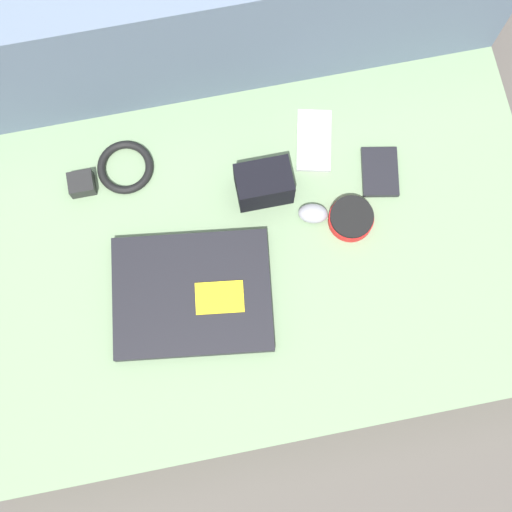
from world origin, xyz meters
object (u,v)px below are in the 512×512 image
speaker_puck (351,218)px  camera_pouch (264,184)px  computer_mouse (313,213)px  phone_silver (314,141)px  charger_brick (82,184)px  phone_black (380,172)px  laptop (192,294)px

speaker_puck → camera_pouch: (-0.15, 0.09, 0.03)m
computer_mouse → camera_pouch: size_ratio=0.62×
phone_silver → charger_brick: bearing=-166.3°
speaker_puck → phone_silver: (-0.03, 0.18, -0.01)m
computer_mouse → phone_silver: computer_mouse is taller
phone_silver → charger_brick: size_ratio=2.89×
speaker_puck → camera_pouch: 0.18m
computer_mouse → phone_black: size_ratio=0.59×
computer_mouse → charger_brick: bearing=177.0°
computer_mouse → camera_pouch: 0.11m
camera_pouch → charger_brick: camera_pouch is taller
speaker_puck → charger_brick: same height
speaker_puck → camera_pouch: bearing=149.0°
speaker_puck → phone_black: 0.12m
phone_black → camera_pouch: camera_pouch is taller
phone_silver → charger_brick: charger_brick is taller
phone_silver → phone_black: bearing=-25.5°
computer_mouse → phone_silver: 0.16m
phone_silver → charger_brick: 0.47m
charger_brick → speaker_puck: bearing=-18.7°
computer_mouse → speaker_puck: size_ratio=0.76×
phone_silver → computer_mouse: bearing=-90.0°
computer_mouse → phone_silver: size_ratio=0.47×
computer_mouse → phone_black: bearing=37.8°
laptop → computer_mouse: 0.28m
charger_brick → phone_silver: bearing=0.7°
laptop → computer_mouse: same height
charger_brick → phone_black: bearing=-8.3°
computer_mouse → speaker_puck: (0.07, -0.02, 0.00)m
phone_black → charger_brick: 0.59m
laptop → charger_brick: 0.31m
computer_mouse → phone_silver: bearing=92.5°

